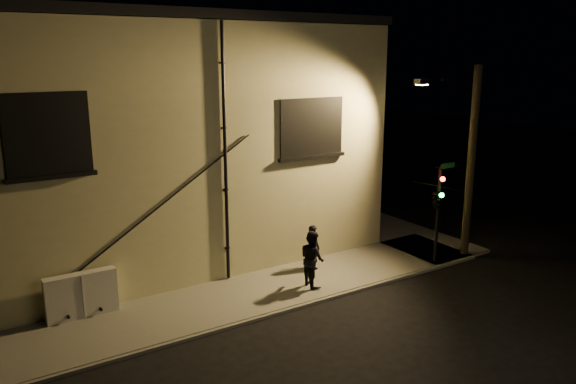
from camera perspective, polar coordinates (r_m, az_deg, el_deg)
ground at (r=17.83m, az=3.58°, el=-10.95°), size 90.00×90.00×0.00m
sidewalk at (r=21.80m, az=-0.68°, el=-6.02°), size 21.00×16.00×0.12m
building at (r=23.17m, az=-15.87°, el=5.73°), size 16.20×12.23×8.80m
utility_cabinet at (r=17.33m, az=-20.24°, el=-9.79°), size 1.99×0.34×1.31m
pedestrian_a at (r=19.71m, az=2.53°, el=-5.58°), size 0.51×0.65×1.59m
pedestrian_b at (r=18.25m, az=2.47°, el=-6.77°), size 0.79×0.96×1.85m
traffic_signal at (r=20.37m, az=14.92°, el=-0.59°), size 1.31×2.13×3.60m
streetlamp_pole at (r=21.48m, az=17.84°, el=3.30°), size 2.02×1.39×7.11m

